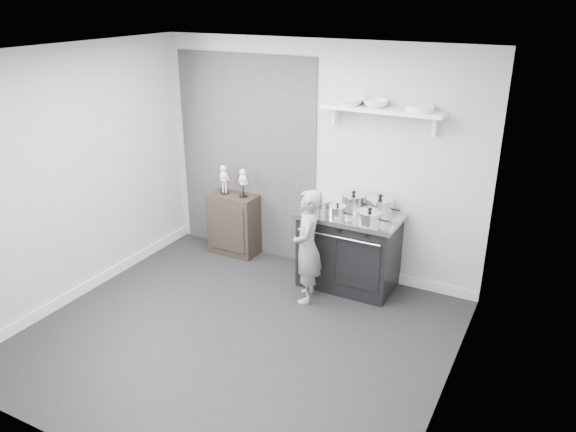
# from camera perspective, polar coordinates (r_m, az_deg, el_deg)

# --- Properties ---
(ground) EXTENTS (4.00, 4.00, 0.00)m
(ground) POSITION_cam_1_polar(r_m,az_deg,el_deg) (5.70, -5.21, -11.98)
(ground) COLOR black
(ground) RESTS_ON ground
(room_shell) EXTENTS (4.02, 3.62, 2.71)m
(room_shell) POSITION_cam_1_polar(r_m,az_deg,el_deg) (5.15, -5.77, 4.46)
(room_shell) COLOR #A8A8A6
(room_shell) RESTS_ON ground
(wall_shelf) EXTENTS (1.30, 0.26, 0.24)m
(wall_shelf) POSITION_cam_1_polar(r_m,az_deg,el_deg) (6.02, 9.53, 10.48)
(wall_shelf) COLOR white
(wall_shelf) RESTS_ON room_shell
(stove) EXTENTS (1.11, 0.69, 0.89)m
(stove) POSITION_cam_1_polar(r_m,az_deg,el_deg) (6.40, 6.22, -3.40)
(stove) COLOR black
(stove) RESTS_ON ground
(side_cabinet) EXTENTS (0.61, 0.36, 0.79)m
(side_cabinet) POSITION_cam_1_polar(r_m,az_deg,el_deg) (7.22, -5.46, -0.80)
(side_cabinet) COLOR black
(side_cabinet) RESTS_ON ground
(child) EXTENTS (0.44, 0.54, 1.27)m
(child) POSITION_cam_1_polar(r_m,az_deg,el_deg) (6.00, 1.99, -3.11)
(child) COLOR gray
(child) RESTS_ON ground
(pot_front_left) EXTENTS (0.31, 0.22, 0.18)m
(pot_front_left) POSITION_cam_1_polar(r_m,az_deg,el_deg) (6.22, 3.34, 1.05)
(pot_front_left) COLOR silver
(pot_front_left) RESTS_ON stove
(pot_back_left) EXTENTS (0.36, 0.27, 0.22)m
(pot_back_left) POSITION_cam_1_polar(r_m,az_deg,el_deg) (6.33, 6.66, 1.48)
(pot_back_left) COLOR silver
(pot_back_left) RESTS_ON stove
(pot_back_right) EXTENTS (0.39, 0.30, 0.23)m
(pot_back_right) POSITION_cam_1_polar(r_m,az_deg,el_deg) (6.21, 9.30, 0.98)
(pot_back_right) COLOR silver
(pot_back_right) RESTS_ON stove
(pot_front_right) EXTENTS (0.35, 0.26, 0.18)m
(pot_front_right) POSITION_cam_1_polar(r_m,az_deg,el_deg) (5.96, 8.27, -0.12)
(pot_front_right) COLOR silver
(pot_front_right) RESTS_ON stove
(pot_front_center) EXTENTS (0.28, 0.19, 0.16)m
(pot_front_center) POSITION_cam_1_polar(r_m,az_deg,el_deg) (6.10, 5.06, 0.49)
(pot_front_center) COLOR silver
(pot_front_center) RESTS_ON stove
(skeleton_full) EXTENTS (0.12, 0.08, 0.42)m
(skeleton_full) POSITION_cam_1_polar(r_m,az_deg,el_deg) (7.07, -6.53, 3.93)
(skeleton_full) COLOR silver
(skeleton_full) RESTS_ON side_cabinet
(skeleton_torso) EXTENTS (0.12, 0.07, 0.41)m
(skeleton_torso) POSITION_cam_1_polar(r_m,az_deg,el_deg) (6.93, -4.60, 3.57)
(skeleton_torso) COLOR silver
(skeleton_torso) RESTS_ON side_cabinet
(bowl_large) EXTENTS (0.31, 0.31, 0.08)m
(bowl_large) POSITION_cam_1_polar(r_m,az_deg,el_deg) (6.12, 6.36, 11.50)
(bowl_large) COLOR white
(bowl_large) RESTS_ON wall_shelf
(bowl_small) EXTENTS (0.26, 0.26, 0.08)m
(bowl_small) POSITION_cam_1_polar(r_m,az_deg,el_deg) (6.02, 8.91, 11.22)
(bowl_small) COLOR white
(bowl_small) RESTS_ON wall_shelf
(plate_stack) EXTENTS (0.28, 0.28, 0.06)m
(plate_stack) POSITION_cam_1_polar(r_m,az_deg,el_deg) (5.89, 13.27, 10.57)
(plate_stack) COLOR white
(plate_stack) RESTS_ON wall_shelf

